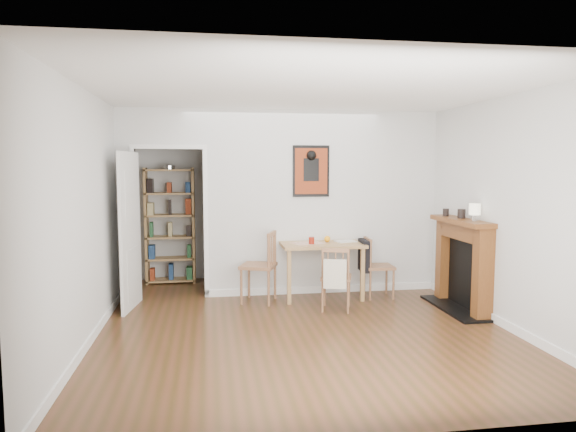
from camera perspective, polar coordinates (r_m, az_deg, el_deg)
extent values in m
plane|color=#512D1A|center=(6.12, 1.26, -11.73)|extent=(5.20, 5.20, 0.00)
plane|color=silver|center=(8.43, -1.79, 2.02)|extent=(4.50, 0.00, 4.50)
plane|color=silver|center=(3.36, 9.07, -3.38)|extent=(4.50, 0.00, 4.50)
plane|color=silver|center=(5.91, -20.73, 0.16)|extent=(0.00, 5.20, 5.20)
plane|color=silver|center=(6.64, 20.78, 0.71)|extent=(0.00, 5.20, 5.20)
plane|color=white|center=(5.90, 1.32, 13.16)|extent=(5.20, 5.20, 0.00)
cube|color=silver|center=(7.35, 3.80, 1.49)|extent=(3.35, 0.10, 2.60)
cube|color=silver|center=(7.26, -17.49, 1.20)|extent=(0.25, 0.10, 2.60)
cube|color=silver|center=(7.19, -13.14, 9.44)|extent=(0.90, 0.10, 0.55)
cube|color=silver|center=(7.27, -16.69, -0.95)|extent=(0.06, 0.14, 2.05)
cube|color=silver|center=(7.20, -9.10, -0.85)|extent=(0.06, 0.14, 2.05)
cube|color=silver|center=(7.48, 3.84, -8.13)|extent=(3.35, 0.02, 0.10)
cube|color=silver|center=(5.58, -21.48, -13.30)|extent=(0.02, 4.00, 0.10)
cube|color=silver|center=(6.35, 23.02, -11.07)|extent=(0.02, 4.00, 0.10)
cube|color=silver|center=(6.81, -17.14, -1.60)|extent=(0.15, 0.80, 2.00)
cube|color=black|center=(7.23, 2.58, 5.00)|extent=(0.52, 0.02, 0.72)
cube|color=maroon|center=(7.22, 2.60, 5.00)|extent=(0.46, 0.00, 0.64)
cube|color=#AA7C4F|center=(7.10, 3.75, -3.15)|extent=(1.12, 0.71, 0.04)
cube|color=#AA7C4F|center=(6.80, 0.12, -6.82)|extent=(0.05, 0.05, 0.73)
cube|color=#AA7C4F|center=(7.02, 8.27, -6.48)|extent=(0.05, 0.05, 0.73)
cube|color=#AA7C4F|center=(7.37, -0.59, -5.85)|extent=(0.05, 0.05, 0.73)
cube|color=#AA7C4F|center=(7.57, 6.96, -5.58)|extent=(0.05, 0.05, 0.73)
cube|color=black|center=(7.17, 8.39, -4.36)|extent=(0.11, 0.35, 0.44)
cube|color=beige|center=(6.34, 5.26, -6.39)|extent=(0.29, 0.17, 0.35)
cube|color=#AA7C4F|center=(8.24, -15.45, -1.07)|extent=(0.04, 0.30, 1.80)
cube|color=#AA7C4F|center=(8.18, -10.44, -1.00)|extent=(0.04, 0.30, 1.80)
cube|color=#AA7C4F|center=(8.34, -12.82, -6.92)|extent=(0.76, 0.30, 0.03)
cube|color=#AA7C4F|center=(8.23, -12.92, -2.28)|extent=(0.76, 0.30, 0.03)
cube|color=#AA7C4F|center=(8.15, -13.08, 4.98)|extent=(0.76, 0.30, 0.03)
cube|color=maroon|center=(8.20, -12.95, -1.04)|extent=(0.66, 0.25, 0.25)
cube|color=brown|center=(6.48, 20.85, -6.10)|extent=(0.20, 0.16, 1.10)
cube|color=brown|center=(7.34, 17.03, -4.65)|extent=(0.20, 0.16, 1.10)
cube|color=brown|center=(6.81, 18.75, -0.55)|extent=(0.30, 1.21, 0.06)
cube|color=brown|center=(6.84, 18.94, -1.62)|extent=(0.20, 0.85, 0.20)
cube|color=black|center=(6.96, 19.23, -6.11)|extent=(0.08, 0.81, 0.88)
cube|color=black|center=(7.00, 18.24, -9.67)|extent=(0.45, 1.25, 0.03)
cylinder|color=maroon|center=(6.96, 2.63, -2.75)|extent=(0.08, 0.08, 0.10)
sphere|color=#FFA00D|center=(7.18, 4.38, -2.55)|extent=(0.09, 0.09, 0.09)
cube|color=#EFE0C5|center=(7.07, 2.17, -3.01)|extent=(0.49, 0.42, 0.00)
cube|color=silver|center=(7.23, 6.39, -2.81)|extent=(0.32, 0.27, 0.01)
cylinder|color=silver|center=(6.54, 20.01, -0.22)|extent=(0.07, 0.07, 0.08)
cylinder|color=#EBE4C4|center=(6.53, 20.04, 0.71)|extent=(0.14, 0.14, 0.14)
cylinder|color=black|center=(6.86, 18.71, 0.25)|extent=(0.10, 0.10, 0.12)
cylinder|color=black|center=(7.10, 17.13, 0.39)|extent=(0.08, 0.08, 0.10)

